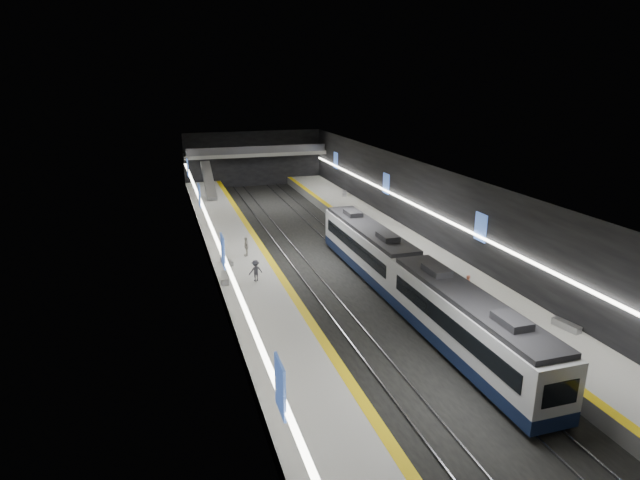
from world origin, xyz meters
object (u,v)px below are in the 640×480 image
object	(u,v)px
train	(409,278)
passenger_right_a	(468,286)
escalator	(209,180)
passenger_left_b	(256,271)
bench_right_far	(344,194)
bench_left_far	(227,262)
bench_left_near	(225,278)
bench_right_near	(566,326)
passenger_left_a	(246,246)

from	to	relation	value
train	passenger_right_a	bearing A→B (deg)	-21.63
escalator	passenger_left_b	distance (m)	31.27
train	escalator	bearing A→B (deg)	105.17
bench_right_far	passenger_right_a	xyz separation A→B (m)	(-2.68, -33.10, 0.54)
train	bench_left_far	world-z (taller)	train
bench_left_far	escalator	bearing A→B (deg)	69.87
bench_left_far	bench_right_far	distance (m)	28.02
passenger_left_b	bench_left_far	bearing A→B (deg)	-80.66
bench_left_near	passenger_left_b	world-z (taller)	passenger_left_b
bench_right_near	passenger_left_a	distance (m)	25.31
bench_right_near	bench_right_far	bearing A→B (deg)	79.05
escalator	bench_left_far	world-z (taller)	escalator
bench_right_near	bench_right_far	distance (m)	39.31
passenger_left_a	bench_right_far	bearing A→B (deg)	141.17
train	passenger_left_b	bearing A→B (deg)	150.05
bench_right_far	passenger_left_a	size ratio (longest dim) A/B	1.12
train	escalator	xyz separation A→B (m)	(-10.00, 36.89, 0.70)
bench_left_far	passenger_left_a	bearing A→B (deg)	23.49
escalator	bench_right_far	size ratio (longest dim) A/B	4.25
passenger_left_a	passenger_left_b	xyz separation A→B (m)	(-0.30, -5.99, -0.02)
escalator	bench_left_far	xyz separation A→B (m)	(-1.38, -26.88, -1.70)
passenger_left_a	passenger_left_b	bearing A→B (deg)	-3.05
train	passenger_right_a	world-z (taller)	train
bench_left_far	passenger_right_a	xyz separation A→B (m)	(15.19, -11.52, 0.57)
bench_right_far	passenger_left_b	bearing A→B (deg)	-102.82
passenger_left_a	passenger_left_b	world-z (taller)	passenger_left_a
escalator	passenger_left_b	size ratio (longest dim) A/B	4.90
passenger_left_b	train	bearing A→B (deg)	139.37
escalator	passenger_right_a	distance (m)	40.82
escalator	bench_right_far	world-z (taller)	escalator
train	bench_right_near	world-z (taller)	train
bench_left_near	passenger_left_b	distance (m)	2.38
bench_left_far	bench_right_far	world-z (taller)	bench_right_far
passenger_left_b	escalator	bearing A→B (deg)	-100.30
bench_left_near	bench_right_near	distance (m)	23.48
train	bench_left_far	xyz separation A→B (m)	(-11.38, 10.01, -1.00)
passenger_left_a	bench_left_near	bearing A→B (deg)	-25.47
train	passenger_left_b	world-z (taller)	train
escalator	bench_left_far	distance (m)	26.97
bench_left_far	bench_right_far	xyz separation A→B (m)	(17.87, 21.59, 0.03)
train	bench_right_far	bearing A→B (deg)	78.39
train	passenger_left_a	xyz separation A→B (m)	(-9.49, 11.63, -0.36)
train	bench_left_near	bearing A→B (deg)	152.22
train	passenger_left_b	size ratio (longest dim) A/B	18.42
bench_left_near	passenger_right_a	xyz separation A→B (m)	(15.81, -7.83, 0.53)
bench_right_far	bench_left_far	bearing A→B (deg)	-110.33
escalator	bench_right_near	xyz separation A→B (m)	(16.82, -44.61, -1.68)
escalator	bench_right_near	distance (m)	47.70
passenger_left_b	bench_left_near	bearing A→B (deg)	-27.80
escalator	bench_left_far	bearing A→B (deg)	-92.94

